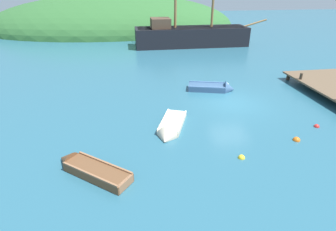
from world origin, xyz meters
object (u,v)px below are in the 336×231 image
buoy_white (226,85)px  buoy_yellow (241,158)px  rowboat_outer_right (170,129)px  buoy_red (316,127)px  sailing_ship (190,38)px  rowboat_near_dock (89,169)px  rowboat_far (214,88)px  buoy_orange (296,140)px

buoy_white → buoy_yellow: size_ratio=1.24×
rowboat_outer_right → buoy_red: (7.90, -0.85, -0.08)m
sailing_ship → rowboat_outer_right: size_ratio=4.69×
rowboat_outer_right → rowboat_near_dock: size_ratio=1.01×
sailing_ship → rowboat_outer_right: bearing=-105.7°
rowboat_far → buoy_yellow: 8.40m
rowboat_near_dock → buoy_red: (11.79, 2.10, -0.13)m
rowboat_near_dock → buoy_yellow: size_ratio=11.01×
buoy_white → buoy_yellow: 9.60m
rowboat_outer_right → rowboat_far: (4.07, 5.31, 0.06)m
buoy_yellow → sailing_ship: bearing=82.6°
rowboat_outer_right → sailing_ship: bearing=-174.4°
buoy_white → buoy_orange: buoy_white is taller
buoy_white → rowboat_far: bearing=-143.6°
buoy_white → buoy_red: 7.55m
rowboat_far → buoy_yellow: size_ratio=11.14×
buoy_white → sailing_ship: bearing=88.3°
rowboat_near_dock → sailing_ship: bearing=-73.4°
rowboat_near_dock → buoy_orange: rowboat_near_dock is taller
rowboat_far → buoy_white: (1.28, 0.95, -0.14)m
rowboat_far → rowboat_near_dock: rowboat_far is taller
rowboat_far → rowboat_near_dock: 11.47m
sailing_ship → buoy_orange: sailing_ship is taller
rowboat_far → buoy_orange: (1.95, -7.29, -0.14)m
sailing_ship → rowboat_outer_right: (-5.77, -20.39, -0.81)m
buoy_orange → buoy_yellow: size_ratio=1.16×
sailing_ship → rowboat_outer_right: sailing_ship is taller
buoy_yellow → buoy_orange: bearing=17.0°
buoy_red → buoy_white: bearing=109.7°
buoy_white → buoy_orange: size_ratio=1.07×
buoy_red → rowboat_far: bearing=121.9°
sailing_ship → buoy_yellow: sailing_ship is taller
rowboat_outer_right → rowboat_far: bearing=163.9°
rowboat_outer_right → buoy_yellow: bearing=63.9°
buoy_orange → buoy_red: bearing=30.8°
buoy_orange → buoy_yellow: 3.43m
rowboat_far → buoy_orange: 7.54m
sailing_ship → buoy_orange: bearing=-89.3°
buoy_white → buoy_yellow: buoy_white is taller
buoy_orange → buoy_yellow: buoy_orange is taller
rowboat_near_dock → buoy_yellow: 6.62m
rowboat_outer_right → buoy_red: size_ratio=11.69×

